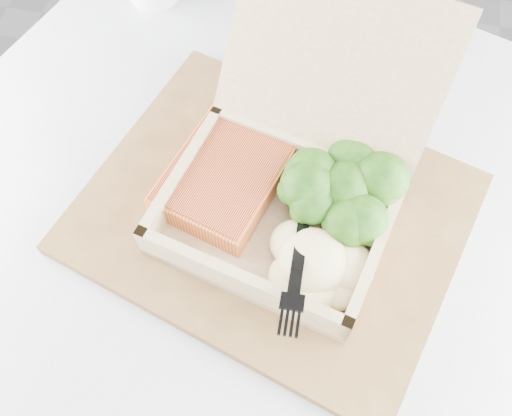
# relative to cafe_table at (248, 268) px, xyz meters

# --- Properties ---
(cafe_table) EXTENTS (0.90, 0.90, 0.70)m
(cafe_table) POSITION_rel_cafe_table_xyz_m (0.00, 0.00, 0.00)
(cafe_table) COLOR black
(cafe_table) RESTS_ON floor
(serving_tray) EXTENTS (0.43, 0.38, 0.02)m
(serving_tray) POSITION_rel_cafe_table_xyz_m (0.03, -0.01, 0.19)
(serving_tray) COLOR brown
(serving_tray) RESTS_ON cafe_table
(takeout_container) EXTENTS (0.26, 0.29, 0.17)m
(takeout_container) POSITION_rel_cafe_table_xyz_m (0.05, 0.01, 0.24)
(takeout_container) COLOR tan
(takeout_container) RESTS_ON serving_tray
(salmon_fillet) EXTENTS (0.13, 0.15, 0.03)m
(salmon_fillet) POSITION_rel_cafe_table_xyz_m (-0.02, 0.00, 0.22)
(salmon_fillet) COLOR orange
(salmon_fillet) RESTS_ON takeout_container
(broccoli_pile) EXTENTS (0.12, 0.12, 0.04)m
(broccoli_pile) POSITION_rel_cafe_table_xyz_m (0.09, 0.00, 0.23)
(broccoli_pile) COLOR #3D791B
(broccoli_pile) RESTS_ON takeout_container
(mashed_potatoes) EXTENTS (0.10, 0.09, 0.04)m
(mashed_potatoes) POSITION_rel_cafe_table_xyz_m (0.08, -0.07, 0.22)
(mashed_potatoes) COLOR #F5E09E
(mashed_potatoes) RESTS_ON takeout_container
(plastic_fork) EXTENTS (0.02, 0.14, 0.03)m
(plastic_fork) POSITION_rel_cafe_table_xyz_m (0.06, -0.05, 0.24)
(plastic_fork) COLOR black
(plastic_fork) RESTS_ON mashed_potatoes
(receipt) EXTENTS (0.11, 0.15, 0.00)m
(receipt) POSITION_rel_cafe_table_xyz_m (0.12, 0.18, 0.18)
(receipt) COLOR white
(receipt) RESTS_ON cafe_table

